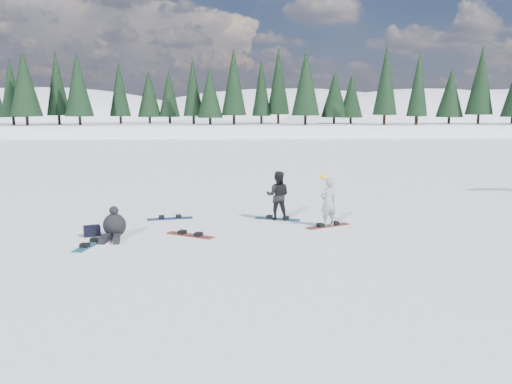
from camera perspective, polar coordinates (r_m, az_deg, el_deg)
ground at (r=14.51m, az=4.22°, el=-5.00°), size 420.00×420.00×0.00m
alpine_backdrop at (r=204.12m, az=-5.10°, el=4.53°), size 412.50×227.00×53.20m
snowboarder_woman at (r=15.56m, az=8.26°, el=-1.12°), size 0.67×0.58×1.68m
snowboarder_man at (r=16.39m, az=2.51°, el=-0.40°), size 0.90×0.77×1.62m
seated_rider at (r=14.70m, az=-15.91°, el=-3.75°), size 0.68×1.09×0.91m
gear_bag at (r=15.17m, az=-18.23°, el=-4.24°), size 0.53×0.45×0.30m
snowboard_woman at (r=15.72m, az=8.21°, el=-3.87°), size 1.47×0.91×0.03m
snowboard_man at (r=16.55m, az=2.49°, el=-3.11°), size 1.51×0.73×0.03m
snowboard_loose_b at (r=14.57m, az=-7.51°, el=-4.93°), size 1.45×0.98×0.03m
snowboard_loose_c at (r=16.85m, az=-9.79°, el=-3.01°), size 1.53×0.56×0.03m
snowboard_loose_a at (r=14.19m, az=-18.45°, el=-5.75°), size 0.58×1.53×0.03m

